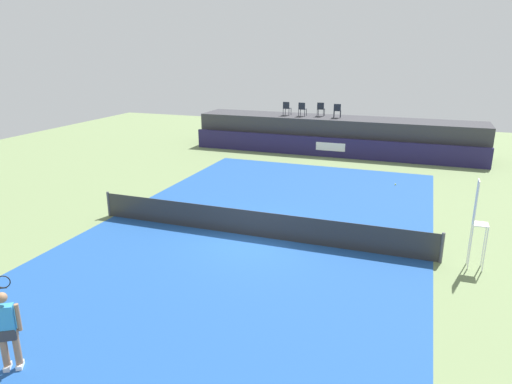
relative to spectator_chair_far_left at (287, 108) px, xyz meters
name	(u,v)px	position (x,y,z in m)	size (l,w,h in m)	color
ground_plane	(280,210)	(3.33, -12.13, -2.69)	(48.00, 48.00, 0.00)	#6B7F51
court_inner	(255,236)	(3.33, -15.13, -2.69)	(12.00, 22.00, 0.00)	#1C478C
sponsor_wall	(331,147)	(3.33, -1.63, -2.09)	(18.00, 0.22, 1.20)	#231E4C
spectator_platform	(337,134)	(3.33, 0.17, -1.59)	(18.00, 2.80, 2.20)	#38383D
spectator_chair_far_left	(287,108)	(0.00, 0.00, 0.00)	(0.47, 0.47, 0.89)	#1E232D
spectator_chair_left	(302,109)	(1.06, -0.06, 0.00)	(0.46, 0.46, 0.89)	#1E232D
spectator_chair_center	(321,109)	(2.19, 0.37, 0.00)	(0.45, 0.45, 0.89)	#1E232D
spectator_chair_right	(337,110)	(3.34, -0.03, 0.00)	(0.48, 0.48, 0.89)	#1E232D
umpire_chair	(477,218)	(10.39, -15.13, -1.11)	(0.44, 0.44, 2.76)	white
tennis_net	(255,224)	(3.33, -15.13, -2.22)	(12.40, 0.02, 0.95)	#2D2D2D
net_post_near	(109,204)	(-2.87, -15.13, -2.19)	(0.10, 0.10, 1.00)	#4C4C51
net_post_far	(442,248)	(9.53, -15.13, -2.19)	(0.10, 0.10, 1.00)	#4C4C51
tennis_player	(7,327)	(1.05, -23.55, -1.73)	(1.12, 0.99, 1.77)	white
tennis_ball	(395,184)	(7.58, -6.68, -2.66)	(0.07, 0.07, 0.07)	#D8EA33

